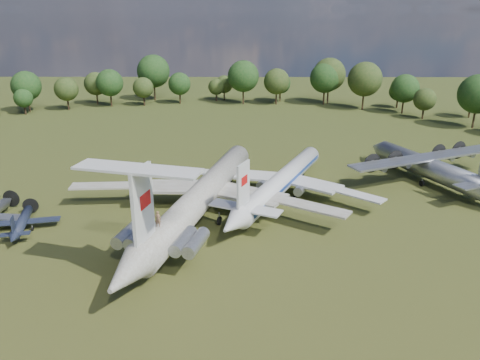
# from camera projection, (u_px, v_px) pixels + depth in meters

# --- Properties ---
(ground) EXTENTS (300.00, 300.00, 0.00)m
(ground) POSITION_uv_depth(u_px,v_px,m) (195.00, 207.00, 73.67)
(ground) COLOR #243F15
(ground) RESTS_ON ground
(il62_airliner) EXTENTS (55.69, 64.95, 5.49)m
(il62_airliner) POSITION_uv_depth(u_px,v_px,m) (203.00, 200.00, 69.26)
(il62_airliner) COLOR silver
(il62_airliner) RESTS_ON ground
(tu104_jet) EXTENTS (48.65, 54.12, 4.43)m
(tu104_jet) POSITION_uv_depth(u_px,v_px,m) (282.00, 185.00, 76.69)
(tu104_jet) COLOR silver
(tu104_jet) RESTS_ON ground
(an12_transport) EXTENTS (43.15, 45.04, 4.64)m
(an12_transport) POSITION_uv_depth(u_px,v_px,m) (429.00, 170.00, 83.08)
(an12_transport) COLOR #A0A3A8
(an12_transport) RESTS_ON ground
(small_prop_west) EXTENTS (12.69, 15.42, 1.99)m
(small_prop_west) POSITION_uv_depth(u_px,v_px,m) (22.00, 224.00, 65.37)
(small_prop_west) COLOR black
(small_prop_west) RESTS_ON ground
(person_on_il62) EXTENTS (0.78, 0.57, 1.96)m
(person_on_il62) POSITION_uv_depth(u_px,v_px,m) (158.00, 219.00, 54.04)
(person_on_il62) COLOR #8B6347
(person_on_il62) RESTS_ON il62_airliner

